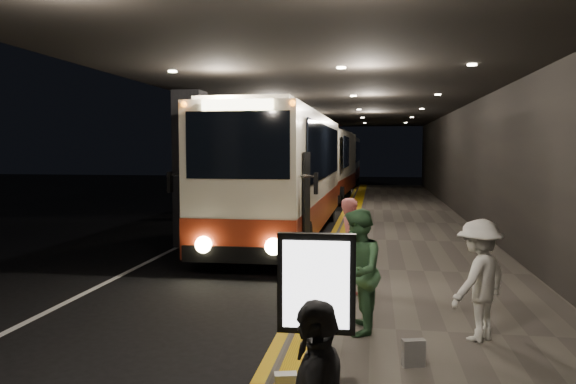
% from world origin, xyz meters
% --- Properties ---
extents(ground, '(90.00, 90.00, 0.00)m').
position_xyz_m(ground, '(0.00, 0.00, 0.00)').
color(ground, black).
extents(lane_line_white, '(0.12, 50.00, 0.01)m').
position_xyz_m(lane_line_white, '(-1.80, 5.00, 0.01)').
color(lane_line_white, silver).
rests_on(lane_line_white, ground).
extents(kerb_stripe_yellow, '(0.18, 50.00, 0.01)m').
position_xyz_m(kerb_stripe_yellow, '(2.35, 5.00, 0.01)').
color(kerb_stripe_yellow, gold).
rests_on(kerb_stripe_yellow, ground).
extents(sidewalk, '(4.50, 50.00, 0.15)m').
position_xyz_m(sidewalk, '(4.75, 5.00, 0.07)').
color(sidewalk, '#514C44').
rests_on(sidewalk, ground).
extents(tactile_strip, '(0.50, 50.00, 0.01)m').
position_xyz_m(tactile_strip, '(2.85, 5.00, 0.16)').
color(tactile_strip, gold).
rests_on(tactile_strip, sidewalk).
extents(terminal_wall, '(0.10, 50.00, 6.00)m').
position_xyz_m(terminal_wall, '(7.00, 5.00, 3.00)').
color(terminal_wall, black).
rests_on(terminal_wall, ground).
extents(support_columns, '(0.80, 24.80, 4.40)m').
position_xyz_m(support_columns, '(-1.50, 4.00, 2.20)').
color(support_columns, black).
rests_on(support_columns, ground).
extents(canopy, '(9.00, 50.00, 0.40)m').
position_xyz_m(canopy, '(2.50, 5.00, 4.60)').
color(canopy, black).
rests_on(canopy, support_columns).
extents(coach_main, '(2.58, 12.24, 3.80)m').
position_xyz_m(coach_main, '(0.87, 6.05, 1.82)').
color(coach_main, beige).
rests_on(coach_main, ground).
extents(coach_second, '(2.92, 11.83, 3.69)m').
position_xyz_m(coach_second, '(0.97, 19.40, 1.77)').
color(coach_second, beige).
rests_on(coach_second, ground).
extents(coach_third, '(2.41, 11.54, 3.63)m').
position_xyz_m(coach_third, '(1.09, 33.20, 1.74)').
color(coach_third, beige).
rests_on(coach_third, ground).
extents(passenger_boarding, '(0.56, 0.72, 1.74)m').
position_xyz_m(passenger_boarding, '(3.27, -1.15, 1.02)').
color(passenger_boarding, '#CA605E').
rests_on(passenger_boarding, sidewalk).
extents(passenger_waiting_green, '(0.54, 0.87, 1.78)m').
position_xyz_m(passenger_waiting_green, '(3.46, -3.41, 1.04)').
color(passenger_waiting_green, '#3A6A42').
rests_on(passenger_waiting_green, sidewalk).
extents(passenger_waiting_white, '(1.09, 1.14, 1.67)m').
position_xyz_m(passenger_waiting_white, '(5.12, -3.43, 0.98)').
color(passenger_waiting_white, silver).
rests_on(passenger_waiting_white, sidewalk).
extents(bag_polka, '(0.29, 0.19, 0.33)m').
position_xyz_m(bag_polka, '(4.18, -4.55, 0.31)').
color(bag_polka, black).
rests_on(bag_polka, sidewalk).
extents(info_sign, '(0.82, 0.13, 1.74)m').
position_xyz_m(info_sign, '(3.10, -5.52, 1.32)').
color(info_sign, black).
rests_on(info_sign, sidewalk).
extents(stanchion_post, '(0.05, 0.05, 1.20)m').
position_xyz_m(stanchion_post, '(2.86, -2.41, 0.75)').
color(stanchion_post, black).
rests_on(stanchion_post, sidewalk).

